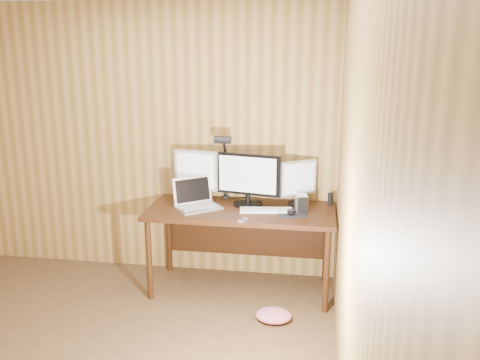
% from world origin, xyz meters
% --- Properties ---
extents(room_shell, '(4.00, 4.00, 4.00)m').
position_xyz_m(room_shell, '(0.00, 0.00, 1.25)').
color(room_shell, '#4C341D').
rests_on(room_shell, ground).
extents(desk, '(1.60, 0.70, 0.75)m').
position_xyz_m(desk, '(0.93, 1.70, 0.63)').
color(desk, black).
rests_on(desk, floor).
extents(monitor_center, '(0.58, 0.26, 0.46)m').
position_xyz_m(monitor_center, '(0.97, 1.76, 0.99)').
color(monitor_center, black).
rests_on(monitor_center, desk).
extents(monitor_left, '(0.41, 0.19, 0.46)m').
position_xyz_m(monitor_left, '(0.49, 1.82, 1.00)').
color(monitor_left, black).
rests_on(monitor_left, desk).
extents(monitor_right, '(0.31, 0.22, 0.40)m').
position_xyz_m(monitor_right, '(1.40, 1.83, 0.96)').
color(monitor_right, black).
rests_on(monitor_right, desk).
extents(laptop, '(0.45, 0.43, 0.26)m').
position_xyz_m(laptop, '(0.54, 1.62, 0.81)').
color(laptop, silver).
rests_on(laptop, desk).
extents(keyboard, '(0.46, 0.19, 0.02)m').
position_xyz_m(keyboard, '(1.15, 1.60, 0.76)').
color(keyboard, white).
rests_on(keyboard, desk).
extents(mousepad, '(0.28, 0.25, 0.00)m').
position_xyz_m(mousepad, '(1.37, 1.55, 0.75)').
color(mousepad, black).
rests_on(mousepad, desk).
extents(mouse, '(0.08, 0.12, 0.04)m').
position_xyz_m(mouse, '(1.37, 1.55, 0.77)').
color(mouse, black).
rests_on(mouse, mousepad).
extents(hard_drive, '(0.11, 0.15, 0.15)m').
position_xyz_m(hard_drive, '(1.44, 1.63, 0.82)').
color(hard_drive, silver).
rests_on(hard_drive, desk).
extents(phone, '(0.07, 0.11, 0.01)m').
position_xyz_m(phone, '(0.99, 1.33, 0.76)').
color(phone, silver).
rests_on(phone, desk).
extents(speaker, '(0.04, 0.04, 0.11)m').
position_xyz_m(speaker, '(1.69, 1.87, 0.80)').
color(speaker, black).
rests_on(speaker, desk).
extents(desk_lamp, '(0.15, 0.21, 0.64)m').
position_xyz_m(desk_lamp, '(0.75, 1.86, 1.15)').
color(desk_lamp, black).
rests_on(desk_lamp, desk).
extents(fabric_pile, '(0.34, 0.30, 0.09)m').
position_xyz_m(fabric_pile, '(1.27, 1.13, 0.05)').
color(fabric_pile, '#B9596A').
rests_on(fabric_pile, floor).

